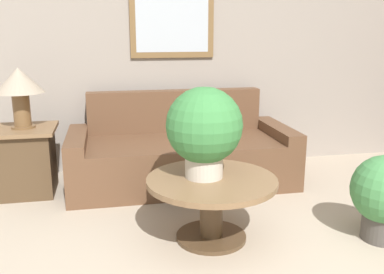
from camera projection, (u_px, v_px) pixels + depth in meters
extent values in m
cube|color=gray|center=(209.00, 48.00, 4.64)|extent=(7.50, 0.06, 2.60)
cube|color=brown|center=(172.00, 18.00, 4.44)|extent=(0.88, 0.03, 0.82)
cube|color=#B2BCC6|center=(172.00, 18.00, 4.43)|extent=(0.76, 0.01, 0.70)
cube|color=brown|center=(182.00, 162.00, 4.22)|extent=(1.80, 0.95, 0.45)
cube|color=brown|center=(175.00, 111.00, 4.49)|extent=(1.80, 0.16, 0.43)
cube|color=brown|center=(78.00, 163.00, 4.02)|extent=(0.18, 0.95, 0.55)
cube|color=brown|center=(277.00, 151.00, 4.40)|extent=(0.18, 0.95, 0.55)
cylinder|color=#4C3823|center=(211.00, 236.00, 3.14)|extent=(0.51, 0.51, 0.03)
cylinder|color=#4C3823|center=(211.00, 209.00, 3.09)|extent=(0.17, 0.17, 0.40)
cylinder|color=brown|center=(212.00, 181.00, 3.03)|extent=(0.93, 0.93, 0.04)
cube|color=#4C3823|center=(27.00, 163.00, 3.95)|extent=(0.48, 0.48, 0.59)
cube|color=brown|center=(24.00, 130.00, 3.88)|extent=(0.56, 0.56, 0.03)
cylinder|color=brown|center=(23.00, 127.00, 3.87)|extent=(0.21, 0.21, 0.02)
cylinder|color=brown|center=(22.00, 109.00, 3.83)|extent=(0.15, 0.15, 0.30)
cone|color=gray|center=(19.00, 80.00, 3.77)|extent=(0.43, 0.43, 0.22)
cylinder|color=beige|center=(204.00, 165.00, 3.04)|extent=(0.27, 0.27, 0.17)
sphere|color=#387A3D|center=(204.00, 125.00, 2.97)|extent=(0.54, 0.54, 0.54)
cylinder|color=#4C4742|center=(382.00, 226.00, 3.11)|extent=(0.29, 0.29, 0.20)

